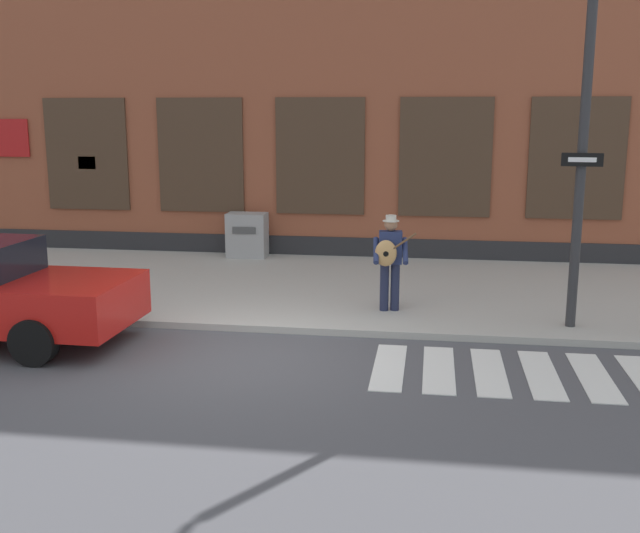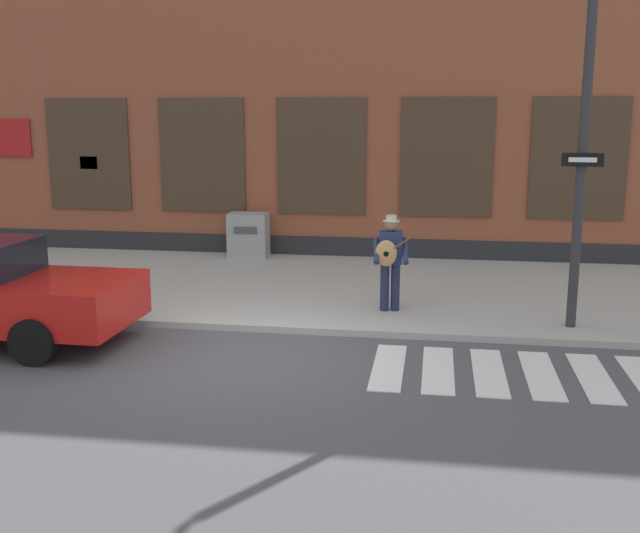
# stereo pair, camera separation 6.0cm
# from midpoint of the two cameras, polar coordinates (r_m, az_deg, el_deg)

# --- Properties ---
(ground_plane) EXTENTS (160.00, 160.00, 0.00)m
(ground_plane) POSITION_cam_midpoint_polar(r_m,az_deg,el_deg) (10.78, -5.86, -6.80)
(ground_plane) COLOR #4C4C51
(sidewalk) EXTENTS (28.00, 6.00, 0.11)m
(sidewalk) POSITION_cam_midpoint_polar(r_m,az_deg,el_deg) (14.65, -1.86, -1.52)
(sidewalk) COLOR #ADAAA3
(sidewalk) RESTS_ON ground
(building_backdrop) EXTENTS (28.00, 4.06, 9.23)m
(building_backdrop) POSITION_cam_midpoint_polar(r_m,az_deg,el_deg) (19.23, 0.84, 15.29)
(building_backdrop) COLOR brown
(building_backdrop) RESTS_ON ground
(crosswalk) EXTENTS (5.78, 1.90, 0.01)m
(crosswalk) POSITION_cam_midpoint_polar(r_m,az_deg,el_deg) (10.52, 19.99, -7.90)
(crosswalk) COLOR silver
(crosswalk) RESTS_ON ground
(busker) EXTENTS (0.73, 0.56, 1.62)m
(busker) POSITION_cam_midpoint_polar(r_m,az_deg,el_deg) (12.51, 5.19, 0.71)
(busker) COLOR #1E233D
(busker) RESTS_ON sidewalk
(traffic_light) EXTENTS (0.71, 2.58, 5.70)m
(traffic_light) POSITION_cam_midpoint_polar(r_m,az_deg,el_deg) (11.07, 19.94, 14.02)
(traffic_light) COLOR #2D2D30
(traffic_light) RESTS_ON sidewalk
(utility_box) EXTENTS (0.90, 0.57, 1.02)m
(utility_box) POSITION_cam_midpoint_polar(r_m,az_deg,el_deg) (17.33, -5.67, 2.40)
(utility_box) COLOR #9E9E9E
(utility_box) RESTS_ON sidewalk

